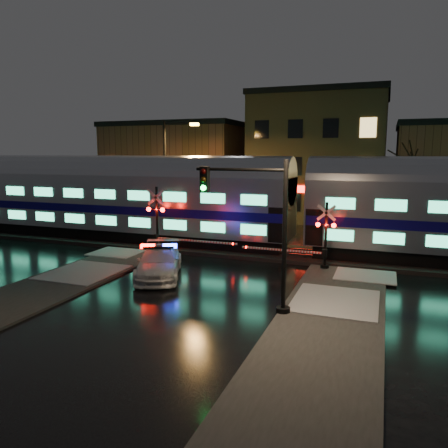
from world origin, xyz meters
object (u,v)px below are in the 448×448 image
(traffic_light, at_px, (260,233))
(streetlight, at_px, (169,170))
(police_car, at_px, (159,262))
(crossing_signal_left, at_px, (162,228))
(crossing_signal_right, at_px, (318,242))

(traffic_light, xyz_separation_m, streetlight, (-11.32, 14.06, 1.81))
(traffic_light, relative_size, streetlight, 0.70)
(police_car, distance_m, crossing_signal_left, 4.80)
(crossing_signal_left, xyz_separation_m, streetlight, (-2.93, 6.69, 3.28))
(crossing_signal_right, relative_size, traffic_light, 0.86)
(police_car, relative_size, crossing_signal_left, 0.94)
(traffic_light, bearing_deg, police_car, 159.12)
(crossing_signal_left, relative_size, streetlight, 0.69)
(police_car, height_order, crossing_signal_right, crossing_signal_right)
(police_car, xyz_separation_m, crossing_signal_left, (-2.10, 4.20, 1.01))
(crossing_signal_left, bearing_deg, crossing_signal_right, -0.07)
(crossing_signal_right, bearing_deg, traffic_light, -99.57)
(traffic_light, distance_m, streetlight, 18.14)
(police_car, height_order, streetlight, streetlight)
(police_car, distance_m, crossing_signal_right, 8.65)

